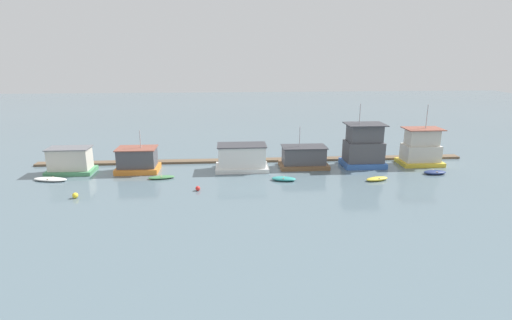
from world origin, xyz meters
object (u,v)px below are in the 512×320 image
at_px(houseboat_yellow, 421,149).
at_px(dinghy_white, 50,179).
at_px(buoy_red, 198,188).
at_px(dinghy_yellow, 377,179).
at_px(dinghy_navy, 435,172).
at_px(houseboat_green, 70,161).
at_px(dinghy_green, 162,177).
at_px(houseboat_white, 242,158).
at_px(houseboat_orange, 138,160).
at_px(houseboat_brown, 304,157).
at_px(dinghy_teal, 284,179).
at_px(houseboat_blue, 364,147).
at_px(buoy_yellow, 75,195).

height_order(houseboat_yellow, dinghy_white, houseboat_yellow).
xyz_separation_m(houseboat_yellow, buoy_red, (-29.65, -8.67, -1.92)).
distance_m(dinghy_yellow, dinghy_navy, 8.51).
distance_m(houseboat_green, dinghy_navy, 46.28).
bearing_deg(dinghy_yellow, buoy_red, -174.33).
bearing_deg(dinghy_green, houseboat_green, 164.75).
xyz_separation_m(houseboat_white, dinghy_navy, (24.31, -3.64, -1.36)).
distance_m(houseboat_orange, dinghy_white, 10.32).
xyz_separation_m(dinghy_green, buoy_red, (4.73, -4.66, 0.09)).
bearing_deg(houseboat_orange, houseboat_green, -179.70).
xyz_separation_m(houseboat_brown, dinghy_white, (-31.43, -3.63, -1.15)).
xyz_separation_m(houseboat_yellow, dinghy_teal, (-19.60, -5.80, -1.95)).
distance_m(houseboat_blue, buoy_yellow, 35.85).
height_order(houseboat_white, houseboat_yellow, houseboat_yellow).
bearing_deg(dinghy_yellow, houseboat_blue, 87.19).
bearing_deg(dinghy_green, buoy_yellow, -142.88).
relative_size(houseboat_blue, dinghy_teal, 2.70).
xyz_separation_m(dinghy_yellow, dinghy_navy, (8.26, 2.07, 0.02)).
xyz_separation_m(houseboat_green, dinghy_teal, (26.65, -5.03, -1.32)).
bearing_deg(dinghy_navy, dinghy_green, 179.19).
distance_m(houseboat_green, houseboat_white, 21.80).
height_order(dinghy_white, dinghy_green, dinghy_white).
bearing_deg(houseboat_orange, dinghy_yellow, -11.19).
bearing_deg(houseboat_white, dinghy_white, -172.53).
relative_size(houseboat_orange, houseboat_white, 0.79).
xyz_separation_m(houseboat_yellow, dinghy_green, (-34.38, -4.01, -2.01)).
bearing_deg(buoy_yellow, houseboat_blue, 16.07).
distance_m(houseboat_yellow, dinghy_green, 34.67).
bearing_deg(houseboat_blue, dinghy_navy, -28.32).
height_order(houseboat_yellow, dinghy_yellow, houseboat_yellow).
xyz_separation_m(houseboat_white, dinghy_yellow, (16.06, -5.70, -1.38)).
distance_m(houseboat_green, dinghy_yellow, 38.32).
height_order(houseboat_brown, dinghy_navy, houseboat_brown).
height_order(houseboat_green, houseboat_yellow, houseboat_yellow).
height_order(dinghy_green, dinghy_navy, dinghy_navy).
distance_m(houseboat_blue, dinghy_white, 39.77).
bearing_deg(houseboat_orange, dinghy_green, -43.27).
height_order(houseboat_blue, dinghy_yellow, houseboat_blue).
distance_m(houseboat_blue, buoy_red, 23.29).
relative_size(dinghy_white, dinghy_yellow, 1.41).
distance_m(dinghy_white, dinghy_yellow, 39.30).
height_order(houseboat_brown, dinghy_green, houseboat_brown).
distance_m(dinghy_teal, dinghy_yellow, 11.23).
relative_size(houseboat_blue, dinghy_green, 2.57).
bearing_deg(houseboat_brown, dinghy_green, -168.39).
distance_m(houseboat_green, houseboat_brown, 30.08).
xyz_separation_m(dinghy_navy, buoy_red, (-29.52, -4.18, 0.03)).
xyz_separation_m(houseboat_white, dinghy_white, (-23.15, -3.04, -1.41)).
relative_size(houseboat_white, buoy_red, 12.75).
bearing_deg(dinghy_navy, dinghy_yellow, -165.95).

